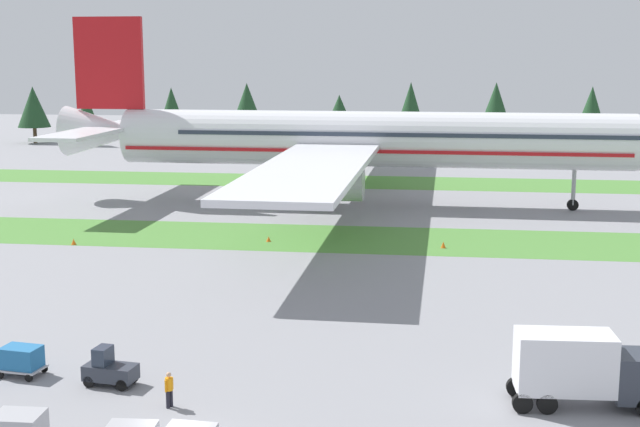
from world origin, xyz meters
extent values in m
cube|color=#4C8438|center=(0.00, 43.71, 0.00)|extent=(320.00, 11.98, 0.01)
cube|color=#4C8438|center=(0.00, 79.67, 0.00)|extent=(320.00, 11.98, 0.01)
cylinder|color=silver|center=(3.54, 61.69, 7.37)|extent=(55.47, 6.85, 6.02)
sphere|color=silver|center=(31.23, 61.27, 7.37)|extent=(5.90, 5.90, 5.90)
cone|color=silver|center=(-26.85, 62.15, 7.82)|extent=(9.54, 5.86, 5.72)
cube|color=red|center=(3.54, 61.69, 6.32)|extent=(54.12, 6.95, 0.36)
cube|color=#283342|center=(6.92, 61.64, 8.13)|extent=(48.72, 6.81, 0.44)
cube|color=silver|center=(0.49, 83.32, 6.77)|extent=(9.34, 37.28, 0.54)
cylinder|color=#A3A3A8|center=(1.72, 77.73, 4.79)|extent=(5.45, 3.39, 3.31)
cube|color=silver|center=(-0.16, 40.16, 6.77)|extent=(9.34, 37.28, 0.54)
cylinder|color=#A3A3A8|center=(1.24, 45.71, 4.79)|extent=(5.45, 3.39, 3.31)
cube|color=silver|center=(-26.04, 70.69, 8.28)|extent=(5.12, 13.58, 0.38)
cube|color=silver|center=(-26.30, 53.58, 8.28)|extent=(5.12, 13.58, 0.38)
cube|color=red|center=(-26.17, 62.14, 15.50)|extent=(7.91, 0.77, 10.23)
cylinder|color=#A3A3A8|center=(25.15, 61.36, 3.54)|extent=(0.44, 0.44, 5.87)
cylinder|color=black|center=(25.15, 61.36, 0.60)|extent=(1.21, 0.44, 1.20)
cylinder|color=#A3A3A8|center=(-0.78, 65.37, 3.66)|extent=(0.44, 0.44, 5.62)
cylinder|color=black|center=(-0.78, 65.37, 0.85)|extent=(1.71, 0.62, 1.70)
cylinder|color=#A3A3A8|center=(-0.89, 58.14, 3.66)|extent=(0.44, 0.44, 5.62)
cylinder|color=black|center=(-0.89, 58.14, 0.85)|extent=(1.71, 0.62, 1.70)
cube|color=#2D333D|center=(-5.60, 6.84, 0.69)|extent=(2.75, 1.64, 0.77)
cube|color=#283342|center=(-5.99, 6.89, 1.52)|extent=(0.84, 1.18, 0.90)
cylinder|color=black|center=(-4.62, 7.26, 0.30)|extent=(0.62, 0.28, 0.60)
cylinder|color=black|center=(-4.77, 6.17, 0.30)|extent=(0.62, 0.28, 0.60)
cylinder|color=black|center=(-6.43, 7.51, 0.30)|extent=(0.62, 0.28, 0.60)
cylinder|color=black|center=(-6.57, 6.42, 0.30)|extent=(0.62, 0.28, 0.60)
cube|color=#A3A3A8|center=(-10.65, 7.52, 0.40)|extent=(2.38, 1.78, 0.10)
cube|color=#23669E|center=(-10.65, 7.52, 1.00)|extent=(2.09, 1.57, 1.10)
cylinder|color=black|center=(-9.73, 8.09, 0.20)|extent=(0.41, 0.17, 0.40)
cylinder|color=black|center=(-9.92, 6.73, 0.20)|extent=(0.41, 0.17, 0.40)
cylinder|color=black|center=(-11.39, 8.32, 0.20)|extent=(0.41, 0.17, 0.40)
cylinder|color=black|center=(-11.57, 6.95, 0.20)|extent=(0.41, 0.17, 0.40)
cube|color=#2D333D|center=(19.91, 7.30, 1.58)|extent=(2.33, 2.42, 2.20)
cube|color=silver|center=(16.57, 7.11, 2.18)|extent=(4.62, 2.55, 2.80)
cylinder|color=black|center=(20.07, 8.31, 0.48)|extent=(0.98, 0.35, 0.96)
cylinder|color=black|center=(15.61, 8.06, 0.48)|extent=(0.98, 0.35, 0.96)
cylinder|color=black|center=(15.72, 6.07, 0.48)|extent=(0.98, 0.35, 0.96)
cylinder|color=black|center=(14.49, 8.00, 0.48)|extent=(0.98, 0.35, 0.96)
cylinder|color=black|center=(14.60, 6.00, 0.48)|extent=(0.98, 0.35, 0.96)
cylinder|color=black|center=(-1.79, 4.60, 0.42)|extent=(0.18, 0.18, 0.85)
cylinder|color=black|center=(-1.88, 4.40, 0.42)|extent=(0.18, 0.18, 0.85)
cylinder|color=orange|center=(-1.83, 4.50, 1.16)|extent=(0.36, 0.36, 0.62)
sphere|color=tan|center=(-1.83, 4.50, 1.62)|extent=(0.24, 0.24, 0.24)
cylinder|color=orange|center=(-1.74, 4.71, 1.13)|extent=(0.10, 0.10, 0.58)
cylinder|color=orange|center=(-1.93, 4.29, 1.13)|extent=(0.10, 0.10, 0.58)
cone|color=orange|center=(-20.90, 38.09, 0.26)|extent=(0.44, 0.44, 0.52)
cone|color=orange|center=(-4.18, 41.59, 0.23)|extent=(0.44, 0.44, 0.47)
cone|color=orange|center=(11.27, 40.96, 0.28)|extent=(0.44, 0.44, 0.57)
cylinder|color=#4C3823|center=(-64.75, 123.11, 1.50)|extent=(0.70, 0.70, 3.01)
cone|color=#1E4223|center=(-64.75, 123.11, 6.83)|extent=(6.06, 6.06, 7.63)
cylinder|color=#4C3823|center=(-53.02, 120.05, 2.00)|extent=(0.70, 0.70, 3.99)
cone|color=#1E4223|center=(-53.02, 120.05, 6.65)|extent=(3.86, 3.86, 5.31)
cylinder|color=#4C3823|center=(-37.71, 122.59, 1.96)|extent=(0.70, 0.70, 3.92)
cone|color=#1E4223|center=(-37.71, 122.59, 7.27)|extent=(4.41, 4.41, 6.70)
cylinder|color=#4C3823|center=(-24.04, 124.79, 1.98)|extent=(0.70, 0.70, 3.97)
cone|color=#1E4223|center=(-24.04, 124.79, 7.69)|extent=(5.51, 5.51, 7.44)
cylinder|color=#4C3823|center=(-6.72, 122.92, 1.84)|extent=(0.70, 0.70, 3.69)
cone|color=#1E4223|center=(-6.72, 122.92, 6.56)|extent=(4.93, 4.93, 5.74)
cylinder|color=#4C3823|center=(5.98, 124.83, 1.95)|extent=(0.70, 0.70, 3.90)
cone|color=#1E4223|center=(5.98, 124.83, 7.79)|extent=(4.79, 4.79, 7.80)
cylinder|color=#4C3823|center=(21.06, 125.19, 1.49)|extent=(0.70, 0.70, 2.99)
cone|color=#1E4223|center=(21.06, 125.19, 7.34)|extent=(6.04, 6.04, 8.71)
cylinder|color=#4C3823|center=(36.98, 121.50, 1.62)|extent=(0.70, 0.70, 3.24)
cone|color=#1E4223|center=(36.98, 121.50, 7.21)|extent=(5.25, 5.25, 7.94)
camera|label=1|loc=(10.23, -32.88, 16.34)|focal=48.76mm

